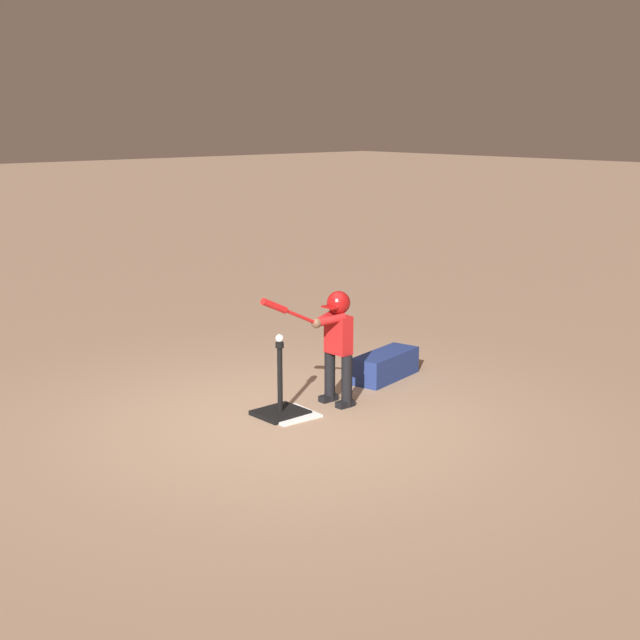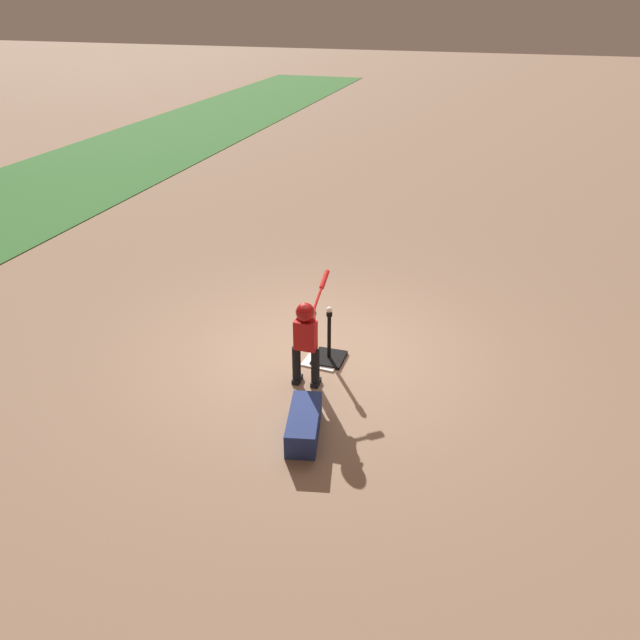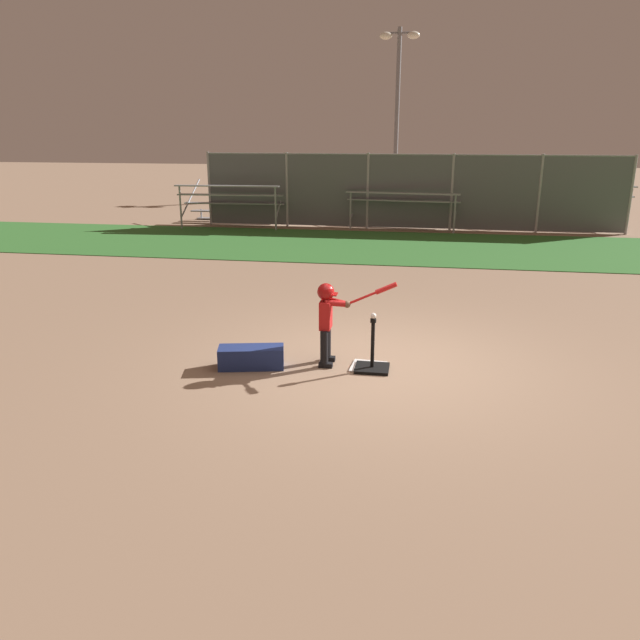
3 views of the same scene
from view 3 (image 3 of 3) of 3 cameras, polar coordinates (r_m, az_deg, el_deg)
ground_plane at (r=8.29m, az=5.67°, el=-4.05°), size 90.00×90.00×0.00m
grass_outfield_strip at (r=16.54m, az=7.71°, el=6.64°), size 56.00×4.79×0.02m
backstop_fence at (r=19.42m, az=8.17°, el=11.68°), size 12.70×0.08×2.26m
home_plate at (r=8.16m, az=4.45°, el=-4.28°), size 0.47×0.47×0.02m
batting_tee at (r=8.06m, az=4.79°, el=-3.92°), size 0.43×0.39×0.69m
batter_child at (r=8.03m, az=0.81°, el=0.59°), size 1.02×0.34×1.15m
baseball at (r=7.86m, az=4.90°, el=0.38°), size 0.07×0.07×0.07m
bleachers_right_center at (r=20.39m, az=-7.71°, el=10.49°), size 3.33×2.54×1.36m
bleachers_left_center at (r=20.00m, az=7.83°, el=10.09°), size 3.59×2.46×1.17m
bleachers_center at (r=21.02m, az=20.86°, el=9.79°), size 4.03×2.27×1.40m
equipment_bag at (r=8.14m, az=-6.31°, el=-3.41°), size 0.89×0.49×0.28m
field_light_pole at (r=30.02m, az=7.14°, el=20.55°), size 1.76×0.44×7.20m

